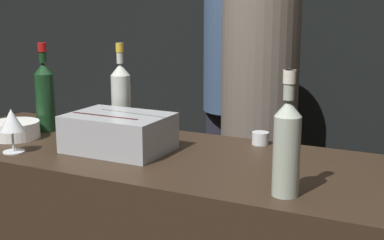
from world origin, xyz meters
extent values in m
cube|color=black|center=(0.00, 2.54, 1.40)|extent=(6.40, 0.06, 2.80)
cube|color=#9EA0A5|center=(-0.25, 0.28, 1.07)|extent=(0.34, 0.25, 0.13)
cylinder|color=#380F0F|center=(-0.28, 0.24, 1.10)|extent=(0.27, 0.07, 0.07)
cylinder|color=black|center=(-0.22, 0.32, 1.10)|extent=(0.28, 0.09, 0.06)
cylinder|color=white|center=(-0.70, 0.25, 1.04)|extent=(0.18, 0.18, 0.06)
cylinder|color=gray|center=(-0.70, 0.25, 1.07)|extent=(0.15, 0.15, 0.01)
cylinder|color=silver|center=(-0.56, 0.10, 1.01)|extent=(0.07, 0.07, 0.00)
cylinder|color=silver|center=(-0.56, 0.10, 1.05)|extent=(0.01, 0.01, 0.07)
cone|color=silver|center=(-0.56, 0.10, 1.12)|extent=(0.08, 0.08, 0.08)
cylinder|color=silver|center=(0.16, 0.58, 1.03)|extent=(0.06, 0.06, 0.05)
sphere|color=#EFB256|center=(0.16, 0.58, 1.03)|extent=(0.03, 0.03, 0.03)
cylinder|color=#143319|center=(-0.68, 0.40, 1.12)|extent=(0.07, 0.07, 0.23)
cone|color=#143319|center=(-0.68, 0.40, 1.26)|extent=(0.07, 0.07, 0.04)
cylinder|color=#143319|center=(-0.68, 0.40, 1.32)|extent=(0.03, 0.03, 0.08)
cylinder|color=maroon|center=(-0.68, 0.40, 1.34)|extent=(0.03, 0.03, 0.03)
cylinder|color=#B2B7AD|center=(-0.37, 0.48, 1.12)|extent=(0.08, 0.08, 0.23)
cone|color=#B2B7AD|center=(-0.37, 0.48, 1.26)|extent=(0.08, 0.08, 0.05)
cylinder|color=#B2B7AD|center=(-0.37, 0.48, 1.32)|extent=(0.03, 0.03, 0.08)
cylinder|color=gold|center=(-0.37, 0.48, 1.35)|extent=(0.03, 0.03, 0.04)
cylinder|color=#9EA899|center=(0.40, 0.11, 1.11)|extent=(0.07, 0.07, 0.22)
cone|color=#9EA899|center=(0.40, 0.11, 1.24)|extent=(0.07, 0.07, 0.04)
cylinder|color=#9EA899|center=(0.40, 0.11, 1.31)|extent=(0.03, 0.03, 0.08)
cylinder|color=silver|center=(0.40, 0.11, 1.33)|extent=(0.03, 0.03, 0.03)
cube|color=black|center=(-0.40, 1.79, 0.43)|extent=(0.31, 0.23, 0.87)
cylinder|color=#334766|center=(-0.40, 1.79, 1.26)|extent=(0.41, 0.41, 0.78)
cube|color=black|center=(-0.05, 1.17, 0.42)|extent=(0.27, 0.20, 0.85)
cylinder|color=#60564C|center=(-0.05, 1.17, 1.23)|extent=(0.36, 0.36, 0.77)
camera|label=1|loc=(0.78, -1.21, 1.51)|focal=50.00mm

